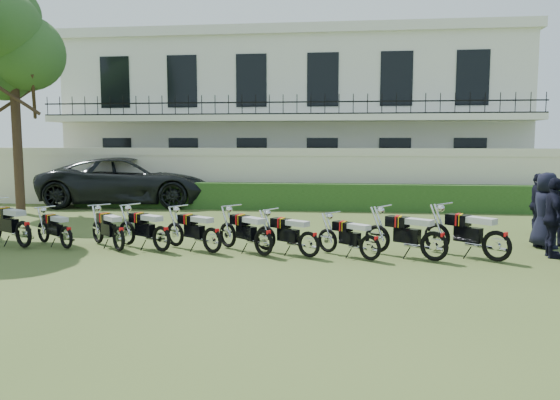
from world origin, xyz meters
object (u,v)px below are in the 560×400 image
at_px(motorcycle_1, 66,232).
at_px(motorcycle_7, 370,241).
at_px(motorcycle_9, 497,238).
at_px(officer_2, 554,218).
at_px(motorcycle_0, 23,227).
at_px(motorcycle_3, 161,232).
at_px(motorcycle_4, 212,234).
at_px(motorcycle_6, 309,238).
at_px(officer_5, 537,204).
at_px(motorcycle_8, 434,239).
at_px(motorcycle_5, 264,236).
at_px(officer_3, 546,210).
at_px(motorcycle_2, 119,232).
at_px(tree_west_near, 13,44).
at_px(suv, 131,181).

bearing_deg(motorcycle_1, motorcycle_7, -58.90).
height_order(motorcycle_9, officer_2, officer_2).
bearing_deg(motorcycle_0, motorcycle_3, -61.52).
height_order(motorcycle_4, motorcycle_9, motorcycle_9).
bearing_deg(motorcycle_6, motorcycle_9, -57.36).
relative_size(officer_2, officer_5, 1.05).
xyz_separation_m(motorcycle_4, motorcycle_8, (4.93, -0.25, 0.04)).
xyz_separation_m(motorcycle_0, motorcycle_5, (5.88, -0.23, -0.04)).
xyz_separation_m(motorcycle_6, motorcycle_7, (1.33, -0.14, -0.02)).
distance_m(motorcycle_3, motorcycle_7, 4.79).
distance_m(motorcycle_4, officer_3, 8.02).
bearing_deg(motorcycle_5, motorcycle_4, 122.39).
bearing_deg(motorcycle_8, motorcycle_3, 120.82).
relative_size(motorcycle_3, officer_2, 0.94).
bearing_deg(motorcycle_0, officer_2, -58.49).
xyz_separation_m(motorcycle_0, motorcycle_2, (2.43, -0.08, -0.06)).
xyz_separation_m(tree_west_near, motorcycle_9, (14.67, -6.13, -5.36)).
bearing_deg(officer_2, motorcycle_2, 99.25).
relative_size(motorcycle_7, motorcycle_9, 0.86).
distance_m(motorcycle_0, suv, 8.90).
distance_m(motorcycle_5, motorcycle_9, 5.02).
bearing_deg(motorcycle_2, motorcycle_6, -49.03).
height_order(tree_west_near, motorcycle_5, tree_west_near).
height_order(motorcycle_2, motorcycle_8, motorcycle_8).
distance_m(motorcycle_2, suv, 9.53).
xyz_separation_m(tree_west_near, motorcycle_4, (8.43, -5.98, -5.42)).
distance_m(motorcycle_6, motorcycle_9, 4.00).
relative_size(motorcycle_7, motorcycle_8, 0.82).
xyz_separation_m(tree_west_near, motorcycle_5, (9.65, -6.15, -5.40)).
relative_size(motorcycle_3, suv, 0.24).
height_order(motorcycle_3, suv, suv).
height_order(motorcycle_0, officer_2, officer_2).
distance_m(motorcycle_1, motorcycle_6, 5.84).
distance_m(motorcycle_8, motorcycle_9, 1.32).
bearing_deg(tree_west_near, motorcycle_6, -30.08).
relative_size(motorcycle_2, motorcycle_8, 0.80).
height_order(motorcycle_1, motorcycle_9, motorcycle_9).
distance_m(motorcycle_5, officer_3, 6.88).
bearing_deg(motorcycle_9, officer_3, -0.12).
height_order(motorcycle_7, motorcycle_9, motorcycle_9).
bearing_deg(motorcycle_6, motorcycle_5, 120.43).
xyz_separation_m(motorcycle_1, motorcycle_8, (8.52, -0.35, 0.08)).
bearing_deg(motorcycle_9, motorcycle_3, 129.51).
xyz_separation_m(motorcycle_1, motorcycle_3, (2.39, -0.08, 0.05)).
height_order(motorcycle_2, officer_3, officer_3).
distance_m(motorcycle_1, officer_2, 11.23).
xyz_separation_m(tree_west_near, officer_5, (16.71, -2.39, -5.04)).
bearing_deg(motorcycle_0, motorcycle_2, -62.71).
relative_size(motorcycle_1, suv, 0.21).
bearing_deg(tree_west_near, motorcycle_2, -44.07).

